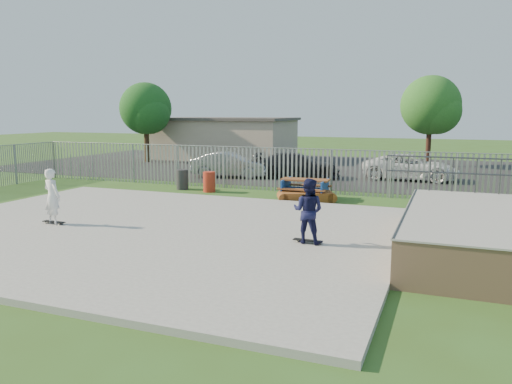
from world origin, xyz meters
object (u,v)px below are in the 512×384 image
(picnic_table, at_px, (305,189))
(skater_navy, at_px, (308,211))
(tree_left, at_px, (146,109))
(car_silver, at_px, (230,165))
(tree_mid, at_px, (431,105))
(skater_white, at_px, (52,196))
(car_dark, at_px, (297,165))
(funbox, at_px, (306,197))
(trash_bin_grey, at_px, (182,180))
(car_white, at_px, (410,167))
(trash_bin_red, at_px, (209,182))

(picnic_table, height_order, skater_navy, skater_navy)
(picnic_table, bearing_deg, tree_left, 140.97)
(car_silver, xyz_separation_m, tree_mid, (10.02, 10.28, 3.35))
(picnic_table, xyz_separation_m, skater_white, (-5.88, -8.13, 0.59))
(car_dark, bearing_deg, picnic_table, -173.73)
(car_silver, bearing_deg, funbox, -146.00)
(car_silver, distance_m, skater_navy, 14.94)
(trash_bin_grey, height_order, skater_white, skater_white)
(tree_mid, xyz_separation_m, skater_white, (-10.09, -23.58, -3.05))
(skater_navy, bearing_deg, funbox, -70.32)
(car_white, bearing_deg, car_dark, 103.29)
(car_silver, height_order, car_white, car_silver)
(trash_bin_red, distance_m, car_white, 11.15)
(tree_mid, bearing_deg, trash_bin_red, -120.02)
(tree_mid, bearing_deg, car_dark, -125.38)
(funbox, height_order, car_silver, car_silver)
(tree_left, height_order, tree_mid, tree_mid)
(car_dark, bearing_deg, car_white, -90.76)
(picnic_table, distance_m, funbox, 0.65)
(picnic_table, relative_size, car_silver, 0.49)
(picnic_table, distance_m, trash_bin_grey, 6.15)
(trash_bin_grey, height_order, tree_mid, tree_mid)
(trash_bin_red, distance_m, tree_left, 15.40)
(funbox, bearing_deg, car_white, 43.32)
(trash_bin_red, distance_m, car_dark, 6.57)
(tree_left, xyz_separation_m, skater_white, (9.20, -19.10, -2.84))
(skater_white, bearing_deg, tree_mid, -100.90)
(car_silver, bearing_deg, skater_white, 167.27)
(tree_left, bearing_deg, skater_navy, -46.87)
(car_silver, height_order, car_dark, car_silver)
(skater_navy, bearing_deg, trash_bin_red, -44.63)
(tree_mid, bearing_deg, car_silver, -134.27)
(funbox, distance_m, tree_mid, 16.96)
(picnic_table, height_order, trash_bin_grey, trash_bin_grey)
(picnic_table, height_order, car_silver, car_silver)
(picnic_table, height_order, trash_bin_red, trash_bin_red)
(trash_bin_red, relative_size, trash_bin_grey, 0.99)
(funbox, bearing_deg, tree_left, 119.05)
(car_silver, distance_m, tree_left, 11.37)
(car_silver, relative_size, tree_left, 0.74)
(car_dark, xyz_separation_m, skater_white, (-3.61, -14.47, 0.32))
(funbox, distance_m, car_silver, 8.34)
(tree_left, bearing_deg, trash_bin_grey, -49.73)
(car_white, relative_size, tree_left, 0.86)
(car_dark, distance_m, car_white, 6.09)
(tree_mid, bearing_deg, tree_left, -166.92)
(trash_bin_red, xyz_separation_m, skater_navy, (6.78, -7.65, 0.56))
(car_white, distance_m, skater_navy, 15.19)
(picnic_table, relative_size, tree_left, 0.36)
(car_white, xyz_separation_m, tree_mid, (0.53, 7.78, 3.36))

